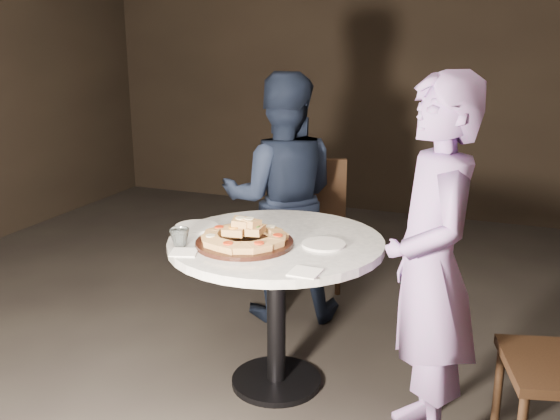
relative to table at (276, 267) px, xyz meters
name	(u,v)px	position (x,y,z in m)	size (l,w,h in m)	color
floor	(247,394)	(-0.10, -0.14, -0.62)	(7.00, 7.00, 0.00)	black
table	(276,267)	(0.00, 0.00, 0.00)	(1.30, 1.30, 0.77)	black
serving_board	(245,243)	(-0.10, -0.13, 0.15)	(0.45, 0.45, 0.02)	black
focaccia_pile	(244,234)	(-0.11, -0.13, 0.19)	(0.41, 0.40, 0.11)	#BD8849
plate_left	(197,227)	(-0.44, 0.02, 0.15)	(0.21, 0.21, 0.01)	white
plate_right	(324,244)	(0.24, -0.01, 0.15)	(0.20, 0.20, 0.01)	white
water_glass	(180,237)	(-0.37, -0.25, 0.18)	(0.09, 0.09, 0.08)	silver
napkin_near	(184,252)	(-0.31, -0.33, 0.15)	(0.11, 0.11, 0.01)	white
napkin_far	(305,272)	(0.27, -0.36, 0.15)	(0.12, 0.12, 0.01)	white
chair_far	(309,214)	(-0.24, 1.20, -0.08)	(0.59, 0.60, 0.94)	black
diner_navy	(282,198)	(-0.28, 0.79, 0.12)	(0.73, 0.57, 1.50)	black
diner_teal	(431,270)	(0.75, -0.19, 0.16)	(0.57, 0.38, 1.57)	#8167A7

